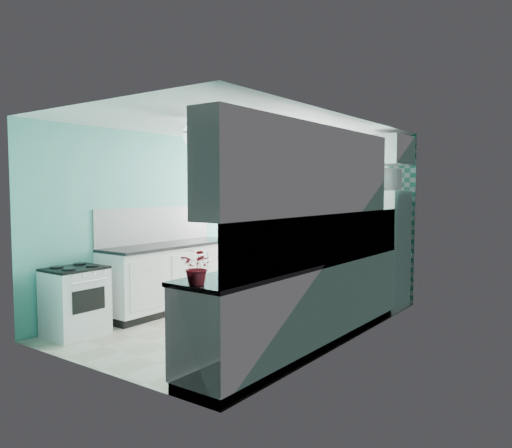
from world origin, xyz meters
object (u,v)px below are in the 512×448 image
Objects in this scene: fridge at (378,249)px; stove at (75,300)px; sink at (350,251)px; potted_plant at (198,267)px; fruit_bowl at (247,270)px; ceiling_light at (198,135)px; microwave at (379,180)px.

stove is (-2.31, -3.40, -0.43)m from fridge.
sink is at bearing 43.18° from stove.
potted_plant is at bearing -91.89° from fridge.
fridge reaches higher than sink.
fruit_bowl is 1.04× the size of potted_plant.
potted_plant is (2.40, -0.49, 0.68)m from stove.
stove is 2.47m from fruit_bowl.
ceiling_light is 0.66× the size of sink.
ceiling_light is at bearing 67.80° from microwave.
fridge is at bearing 91.33° from potted_plant.
ceiling_light is 2.40m from stove.
fruit_bowl reaches higher than stove.
stove is at bearing 56.95° from microwave.
sink reaches higher than stove.
fruit_bowl is at bearing -91.62° from fridge.
fridge is at bearing 91.60° from fruit_bowl.
fruit_bowl is 0.66m from potted_plant.
fridge is at bearing 95.34° from sink.
stove is 1.41× the size of microwave.
potted_plant is at bearing -12.04° from stove.
fridge is at bearing 54.99° from microwave.
fridge is at bearing 66.69° from ceiling_light.
sink is at bearing -88.36° from fridge.
ceiling_light is 2.17m from potted_plant.
sink is at bearing 50.60° from ceiling_light.
stove is at bearing 168.42° from potted_plant.
fruit_bowl is at bearing 3.40° from stove.
microwave is (2.31, 3.40, 1.43)m from stove.
sink is 1.44m from microwave.
fruit_bowl is (1.20, -0.66, -1.34)m from ceiling_light.
sink is at bearing 89.89° from fruit_bowl.
sink is 1.79× the size of potted_plant.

